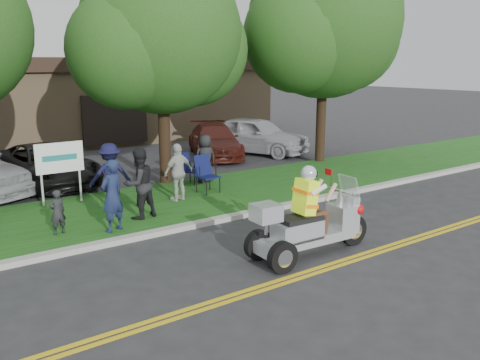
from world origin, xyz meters
TOP-DOWN VIEW (x-y plane):
  - ground at (0.00, 0.00)m, footprint 120.00×120.00m
  - centerline_near at (0.00, -0.58)m, footprint 60.00×0.10m
  - centerline_far at (0.00, -0.42)m, footprint 60.00×0.10m
  - curb at (0.00, 3.05)m, footprint 60.00×0.25m
  - grass_verge at (0.00, 5.20)m, footprint 60.00×4.00m
  - commercial_building at (2.00, 18.98)m, footprint 18.00×8.20m
  - tree_mid at (0.55, 7.23)m, footprint 5.88×4.80m
  - tree_right at (7.06, 7.03)m, footprint 6.86×5.60m
  - business_sign at (-2.90, 6.60)m, footprint 1.25×0.06m
  - trike_scooter at (0.00, 0.14)m, footprint 2.85×0.97m
  - lawn_chair_a at (0.86, 5.42)m, footprint 0.64×0.66m
  - lawn_chair_b at (0.96, 6.54)m, footprint 0.72×0.72m
  - spectator_adult_left at (-2.66, 3.61)m, footprint 0.70×0.59m
  - spectator_adult_mid at (-1.76, 4.17)m, footprint 0.94×0.80m
  - spectator_adult_right at (-0.21, 5.06)m, footprint 0.97×0.53m
  - spectator_chair_a at (-1.94, 5.55)m, footprint 1.18×0.82m
  - spectator_chair_b at (1.52, 6.48)m, footprint 0.78×0.54m
  - child_left at (-3.73, 4.11)m, footprint 0.40×0.29m
  - parked_car_mid at (-2.50, 9.44)m, footprint 2.55×4.81m
  - parked_car_right at (4.50, 10.57)m, footprint 3.48×4.84m
  - parked_car_far_right at (6.31, 10.15)m, footprint 3.51×4.96m

SIDE VIEW (x-z plane):
  - ground at x=0.00m, z-range 0.00..0.00m
  - centerline_near at x=0.00m, z-range 0.00..0.01m
  - centerline_far at x=0.00m, z-range 0.00..0.01m
  - grass_verge at x=0.00m, z-range 0.01..0.11m
  - curb at x=0.00m, z-range 0.00..0.12m
  - child_left at x=-3.73m, z-range 0.10..1.11m
  - parked_car_mid at x=-2.50m, z-range 0.00..1.29m
  - parked_car_right at x=4.50m, z-range 0.00..1.30m
  - trike_scooter at x=0.00m, z-range -0.28..1.58m
  - lawn_chair_b at x=0.96m, z-range 0.17..1.15m
  - lawn_chair_a at x=0.86m, z-range 0.17..1.25m
  - parked_car_far_right at x=6.31m, z-range 0.00..1.57m
  - spectator_chair_b at x=1.52m, z-range 0.10..1.62m
  - spectator_adult_right at x=-0.21m, z-range 0.10..1.67m
  - spectator_adult_left at x=-2.66m, z-range 0.10..1.73m
  - spectator_chair_a at x=-1.94m, z-range 0.10..1.78m
  - spectator_adult_mid at x=-1.76m, z-range 0.10..1.81m
  - business_sign at x=-2.90m, z-range 0.38..2.13m
  - commercial_building at x=2.00m, z-range 0.01..4.01m
  - tree_mid at x=0.55m, z-range 0.91..7.96m
  - tree_right at x=7.06m, z-range 0.99..9.06m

